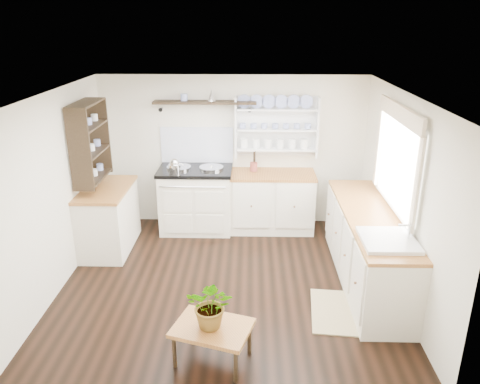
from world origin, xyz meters
The scene contains 19 objects.
floor centered at (0.00, 0.00, 0.00)m, with size 4.00×3.80×0.01m, color black.
wall_back centered at (0.00, 1.90, 1.15)m, with size 4.00×0.02×2.30m, color silver.
wall_right centered at (2.00, 0.00, 1.15)m, with size 0.02×3.80×2.30m, color silver.
wall_left centered at (-2.00, 0.00, 1.15)m, with size 0.02×3.80×2.30m, color silver.
ceiling centered at (0.00, 0.00, 2.30)m, with size 4.00×3.80×0.01m, color white.
window centered at (1.95, 0.15, 1.56)m, with size 0.08×1.55×1.22m.
aga_cooker centered at (-0.55, 1.57, 0.49)m, with size 1.09×0.75×1.00m.
back_cabinets centered at (0.60, 1.60, 0.46)m, with size 1.27×0.63×0.90m.
right_cabinets centered at (1.70, 0.10, 0.46)m, with size 0.62×2.43×0.90m.
belfast_sink centered at (1.70, -0.65, 0.80)m, with size 0.55×0.60×0.45m.
left_cabinets centered at (-1.70, 0.90, 0.46)m, with size 0.62×1.13×0.90m.
plate_rack centered at (0.65, 1.86, 1.56)m, with size 1.20×0.22×0.90m.
high_shelf centered at (-0.40, 1.78, 1.91)m, with size 1.50×0.29×0.16m.
left_shelving centered at (-1.84, 0.90, 1.55)m, with size 0.28×0.80×1.05m, color black.
kettle centered at (-0.83, 1.45, 1.04)m, with size 0.18×0.18×0.23m, color silver, non-canonical shape.
utensil_crock centered at (0.32, 1.68, 0.97)m, with size 0.11×0.11×0.13m, color brown.
center_table centered at (-0.07, -1.40, 0.34)m, with size 0.82×0.69×0.38m.
potted_plant centered at (-0.07, -1.40, 0.62)m, with size 0.42×0.37×0.47m, color #3F7233.
floor_rug centered at (1.24, -0.60, 0.01)m, with size 0.55×0.85×0.02m, color #8E7553.
Camera 1 is at (0.28, -5.02, 3.07)m, focal length 35.00 mm.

